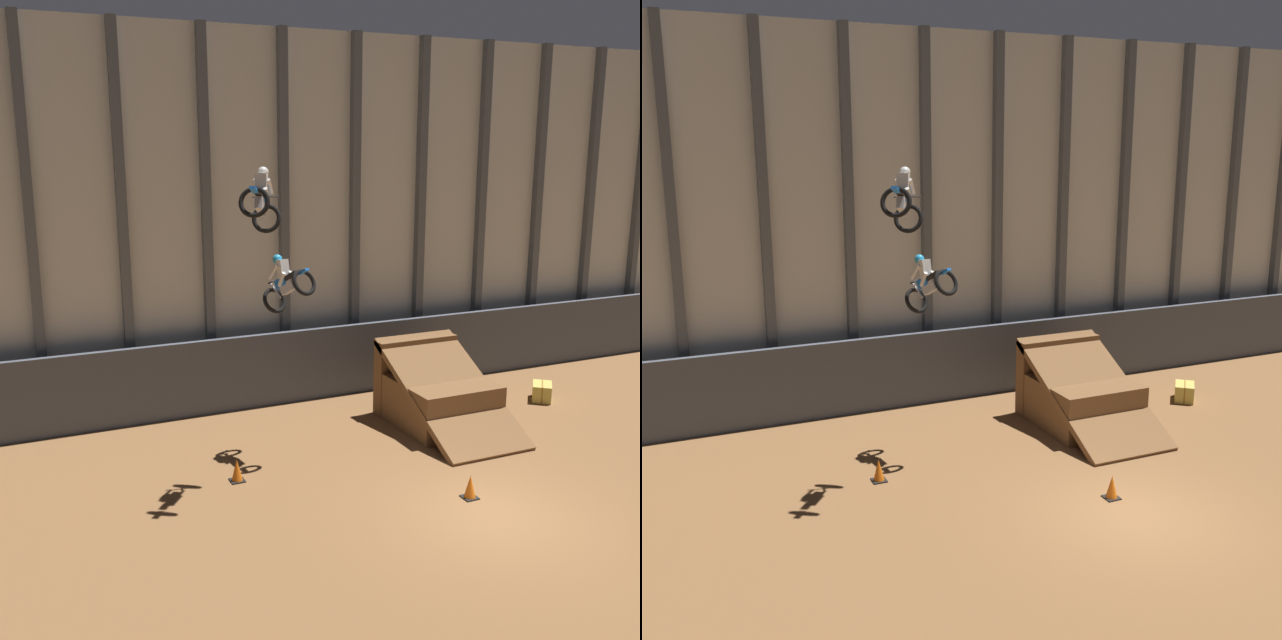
% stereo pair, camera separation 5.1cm
% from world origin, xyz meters
% --- Properties ---
extents(ground_plane, '(60.00, 60.00, 0.00)m').
position_xyz_m(ground_plane, '(0.00, 0.00, 0.00)').
color(ground_plane, brown).
extents(arena_back_wall, '(32.00, 0.40, 11.73)m').
position_xyz_m(arena_back_wall, '(0.00, 9.94, 5.87)').
color(arena_back_wall, beige).
rests_on(arena_back_wall, ground_plane).
extents(lower_barrier, '(31.36, 0.20, 2.38)m').
position_xyz_m(lower_barrier, '(0.00, 9.07, 1.19)').
color(lower_barrier, '#474C56').
rests_on(lower_barrier, ground_plane).
extents(dirt_ramp, '(2.73, 4.55, 2.52)m').
position_xyz_m(dirt_ramp, '(1.98, 5.65, 0.86)').
color(dirt_ramp, brown).
rests_on(dirt_ramp, ground_plane).
extents(rider_bike_left_air, '(1.50, 1.80, 1.65)m').
position_xyz_m(rider_bike_left_air, '(-4.04, 4.13, 6.96)').
color(rider_bike_left_air, black).
extents(rider_bike_right_air, '(1.22, 1.82, 1.67)m').
position_xyz_m(rider_bike_right_air, '(-2.86, 5.55, 4.66)').
color(rider_bike_right_air, black).
extents(traffic_cone_near_ramp, '(0.36, 0.36, 0.58)m').
position_xyz_m(traffic_cone_near_ramp, '(-0.01, 0.95, 0.28)').
color(traffic_cone_near_ramp, black).
rests_on(traffic_cone_near_ramp, ground_plane).
extents(traffic_cone_arena_edge, '(0.36, 0.36, 0.58)m').
position_xyz_m(traffic_cone_arena_edge, '(-4.82, 4.10, 0.28)').
color(traffic_cone_arena_edge, black).
rests_on(traffic_cone_arena_edge, ground_plane).
extents(hay_bale_trackside, '(1.04, 1.07, 0.57)m').
position_xyz_m(hay_bale_trackside, '(6.27, 5.85, 0.28)').
color(hay_bale_trackside, '#CCB751').
rests_on(hay_bale_trackside, ground_plane).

